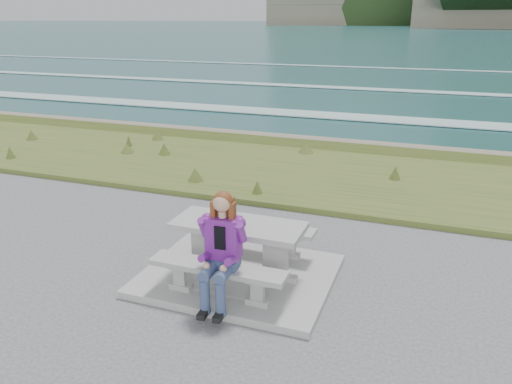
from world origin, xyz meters
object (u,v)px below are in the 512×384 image
picnic_table (238,234)px  seated_woman (220,266)px  bench_landward (218,272)px  bench_seaward (256,230)px

picnic_table → seated_woman: size_ratio=1.25×
bench_landward → picnic_table: bearing=90.0°
picnic_table → seated_woman: (0.10, -0.84, -0.05)m
picnic_table → bench_seaward: picnic_table is taller
bench_landward → bench_seaward: (0.00, 1.40, 0.00)m
bench_landward → seated_woman: (0.10, -0.14, 0.18)m
bench_landward → bench_seaward: size_ratio=1.00×
picnic_table → seated_woman: 0.84m
bench_landward → bench_seaward: same height
bench_landward → bench_seaward: 1.40m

